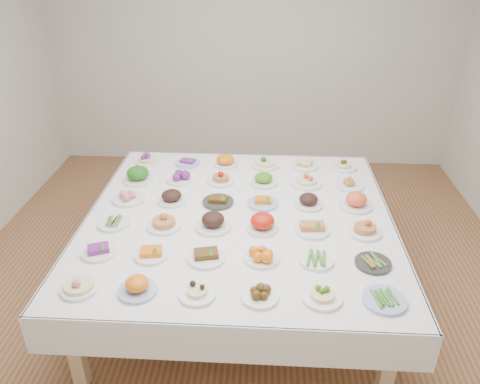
# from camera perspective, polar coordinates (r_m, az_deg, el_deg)

# --- Properties ---
(room_envelope) EXTENTS (5.02, 5.02, 2.81)m
(room_envelope) POSITION_cam_1_polar(r_m,az_deg,el_deg) (3.37, -0.01, 14.75)
(room_envelope) COLOR #96613E
(room_envelope) RESTS_ON ground
(display_table) EXTENTS (2.36, 2.36, 0.75)m
(display_table) POSITION_cam_1_polar(r_m,az_deg,el_deg) (3.64, -0.14, -3.79)
(display_table) COLOR white
(display_table) RESTS_ON ground
(dish_0) EXTENTS (0.25, 0.25, 0.13)m
(dish_0) POSITION_cam_1_polar(r_m,az_deg,el_deg) (3.03, -19.11, -10.31)
(dish_0) COLOR white
(dish_0) RESTS_ON display_table
(dish_1) EXTENTS (0.23, 0.23, 0.13)m
(dish_1) POSITION_cam_1_polar(r_m,az_deg,el_deg) (2.92, -12.45, -10.91)
(dish_1) COLOR #4C66B2
(dish_1) RESTS_ON display_table
(dish_2) EXTENTS (0.22, 0.22, 0.11)m
(dish_2) POSITION_cam_1_polar(r_m,az_deg,el_deg) (2.85, -5.26, -11.74)
(dish_2) COLOR white
(dish_2) RESTS_ON display_table
(dish_3) EXTENTS (0.22, 0.22, 0.09)m
(dish_3) POSITION_cam_1_polar(r_m,az_deg,el_deg) (2.83, 2.44, -12.23)
(dish_3) COLOR white
(dish_3) RESTS_ON display_table
(dish_4) EXTENTS (0.24, 0.24, 0.11)m
(dish_4) POSITION_cam_1_polar(r_m,az_deg,el_deg) (2.86, 10.02, -11.98)
(dish_4) COLOR white
(dish_4) RESTS_ON display_table
(dish_5) EXTENTS (0.26, 0.26, 0.06)m
(dish_5) POSITION_cam_1_polar(r_m,az_deg,el_deg) (2.94, 17.20, -12.31)
(dish_5) COLOR #4C66B2
(dish_5) RESTS_ON display_table
(dish_6) EXTENTS (0.23, 0.23, 0.09)m
(dish_6) POSITION_cam_1_polar(r_m,az_deg,el_deg) (3.32, -16.86, -6.70)
(dish_6) COLOR white
(dish_6) RESTS_ON display_table
(dish_7) EXTENTS (0.23, 0.23, 0.10)m
(dish_7) POSITION_cam_1_polar(r_m,az_deg,el_deg) (3.21, -10.78, -7.16)
(dish_7) COLOR white
(dish_7) RESTS_ON display_table
(dish_8) EXTENTS (0.26, 0.26, 0.11)m
(dish_8) POSITION_cam_1_polar(r_m,az_deg,el_deg) (3.14, -4.16, -7.48)
(dish_8) COLOR white
(dish_8) RESTS_ON display_table
(dish_9) EXTENTS (0.24, 0.24, 0.11)m
(dish_9) POSITION_cam_1_polar(r_m,az_deg,el_deg) (3.12, 2.71, -7.44)
(dish_9) COLOR white
(dish_9) RESTS_ON display_table
(dish_10) EXTENTS (0.23, 0.23, 0.06)m
(dish_10) POSITION_cam_1_polar(r_m,az_deg,el_deg) (3.15, 9.31, -8.04)
(dish_10) COLOR white
(dish_10) RESTS_ON display_table
(dish_11) EXTENTS (0.23, 0.23, 0.05)m
(dish_11) POSITION_cam_1_polar(r_m,az_deg,el_deg) (3.21, 15.92, -8.20)
(dish_11) COLOR #2E2C29
(dish_11) RESTS_ON display_table
(dish_12) EXTENTS (0.24, 0.24, 0.05)m
(dish_12) POSITION_cam_1_polar(r_m,az_deg,el_deg) (3.62, -15.15, -3.59)
(dish_12) COLOR white
(dish_12) RESTS_ON display_table
(dish_13) EXTENTS (0.25, 0.25, 0.14)m
(dish_13) POSITION_cam_1_polar(r_m,az_deg,el_deg) (3.48, -9.30, -3.35)
(dish_13) COLOR white
(dish_13) RESTS_ON display_table
(dish_14) EXTENTS (0.26, 0.26, 0.14)m
(dish_14) POSITION_cam_1_polar(r_m,az_deg,el_deg) (3.44, -3.31, -3.47)
(dish_14) COLOR white
(dish_14) RESTS_ON display_table
(dish_15) EXTENTS (0.25, 0.25, 0.14)m
(dish_15) POSITION_cam_1_polar(r_m,az_deg,el_deg) (3.41, 2.75, -3.62)
(dish_15) COLOR white
(dish_15) RESTS_ON display_table
(dish_16) EXTENTS (0.25, 0.25, 0.11)m
(dish_16) POSITION_cam_1_polar(r_m,az_deg,el_deg) (3.44, 8.80, -4.12)
(dish_16) COLOR white
(dish_16) RESTS_ON display_table
(dish_17) EXTENTS (0.25, 0.24, 0.15)m
(dish_17) POSITION_cam_1_polar(r_m,az_deg,el_deg) (3.48, 15.03, -3.93)
(dish_17) COLOR white
(dish_17) RESTS_ON display_table
(dish_18) EXTENTS (0.26, 0.26, 0.11)m
(dish_18) POSITION_cam_1_polar(r_m,az_deg,el_deg) (3.90, -13.44, -0.35)
(dish_18) COLOR white
(dish_18) RESTS_ON display_table
(dish_19) EXTENTS (0.23, 0.23, 0.12)m
(dish_19) POSITION_cam_1_polar(r_m,az_deg,el_deg) (3.81, -8.35, -0.47)
(dish_19) COLOR white
(dish_19) RESTS_ON display_table
(dish_20) EXTENTS (0.25, 0.25, 0.11)m
(dish_20) POSITION_cam_1_polar(r_m,az_deg,el_deg) (3.76, -2.71, -0.75)
(dish_20) COLOR #2E2C29
(dish_20) RESTS_ON display_table
(dish_21) EXTENTS (0.24, 0.24, 0.10)m
(dish_21) POSITION_cam_1_polar(r_m,az_deg,el_deg) (3.74, 2.82, -1.00)
(dish_21) COLOR #4C66B2
(dish_21) RESTS_ON display_table
(dish_22) EXTENTS (0.23, 0.23, 0.13)m
(dish_22) POSITION_cam_1_polar(r_m,az_deg,el_deg) (3.76, 8.36, -0.88)
(dish_22) COLOR white
(dish_22) RESTS_ON display_table
(dish_23) EXTENTS (0.25, 0.25, 0.14)m
(dish_23) POSITION_cam_1_polar(r_m,az_deg,el_deg) (3.81, 13.98, -0.97)
(dish_23) COLOR white
(dish_23) RESTS_ON display_table
(dish_24) EXTENTS (0.28, 0.28, 0.16)m
(dish_24) POSITION_cam_1_polar(r_m,az_deg,el_deg) (4.19, -12.37, 2.28)
(dish_24) COLOR white
(dish_24) RESTS_ON display_table
(dish_25) EXTENTS (0.22, 0.22, 0.11)m
(dish_25) POSITION_cam_1_polar(r_m,az_deg,el_deg) (4.13, -7.42, 1.93)
(dish_25) COLOR white
(dish_25) RESTS_ON display_table
(dish_26) EXTENTS (0.24, 0.24, 0.14)m
(dish_26) POSITION_cam_1_polar(r_m,az_deg,el_deg) (4.08, -2.37, 1.96)
(dish_26) COLOR white
(dish_26) RESTS_ON display_table
(dish_27) EXTENTS (0.24, 0.24, 0.12)m
(dish_27) POSITION_cam_1_polar(r_m,az_deg,el_deg) (4.06, 2.89, 1.72)
(dish_27) COLOR white
(dish_27) RESTS_ON display_table
(dish_28) EXTENTS (0.26, 0.26, 0.15)m
(dish_28) POSITION_cam_1_polar(r_m,az_deg,el_deg) (4.08, 8.13, 1.78)
(dish_28) COLOR white
(dish_28) RESTS_ON display_table
(dish_29) EXTENTS (0.25, 0.25, 0.10)m
(dish_29) POSITION_cam_1_polar(r_m,az_deg,el_deg) (4.12, 13.20, 1.15)
(dish_29) COLOR white
(dish_29) RESTS_ON display_table
(dish_30) EXTENTS (0.23, 0.23, 0.13)m
(dish_30) POSITION_cam_1_polar(r_m,az_deg,el_deg) (4.53, -11.21, 4.18)
(dish_30) COLOR white
(dish_30) RESTS_ON display_table
(dish_31) EXTENTS (0.23, 0.23, 0.09)m
(dish_31) POSITION_cam_1_polar(r_m,az_deg,el_deg) (4.45, -6.40, 3.76)
(dish_31) COLOR #4C66B2
(dish_31) RESTS_ON display_table
(dish_32) EXTENTS (0.23, 0.23, 0.13)m
(dish_32) POSITION_cam_1_polar(r_m,az_deg,el_deg) (4.39, -1.79, 3.98)
(dish_32) COLOR white
(dish_32) RESTS_ON display_table
(dish_33) EXTENTS (0.25, 0.25, 0.14)m
(dish_33) POSITION_cam_1_polar(r_m,az_deg,el_deg) (4.38, 3.10, 3.94)
(dish_33) COLOR white
(dish_33) RESTS_ON display_table
(dish_34) EXTENTS (0.24, 0.24, 0.11)m
(dish_34) POSITION_cam_1_polar(r_m,az_deg,el_deg) (4.40, 7.90, 3.57)
(dish_34) COLOR white
(dish_34) RESTS_ON display_table
(dish_35) EXTENTS (0.25, 0.25, 0.12)m
(dish_35) POSITION_cam_1_polar(r_m,az_deg,el_deg) (4.44, 12.48, 3.45)
(dish_35) COLOR white
(dish_35) RESTS_ON display_table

